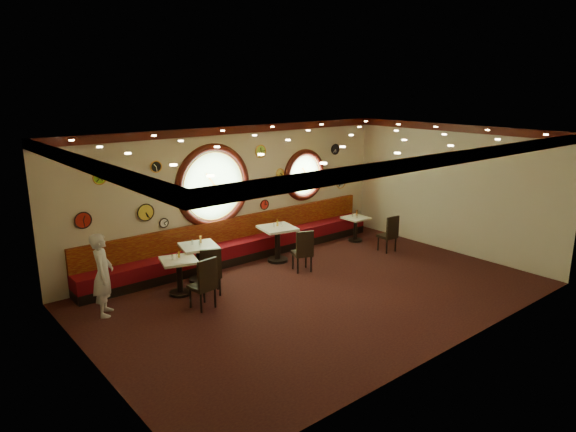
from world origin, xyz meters
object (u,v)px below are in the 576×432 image
object	(u,v)px
table_c	(277,240)
waiter	(103,274)
chair_a	(205,280)
condiment_d_salt	(353,215)
condiment_b_bottle	(201,239)
condiment_a_pepper	(177,257)
condiment_a_bottle	(179,254)
chair_d	(390,231)
condiment_c_pepper	(282,225)
condiment_d_bottle	(357,213)
table_a	(179,272)
condiment_a_salt	(172,257)
condiment_d_pepper	(357,216)
condiment_c_bottle	(277,223)
condiment_b_salt	(192,242)
chair_b	(211,268)
table_d	(356,226)
condiment_c_salt	(274,225)
condiment_b_pepper	(199,243)
table_b	(199,258)
chair_c	(303,248)

from	to	relation	value
table_c	waiter	size ratio (longest dim) A/B	0.58
chair_a	condiment_d_salt	distance (m)	5.49
condiment_b_bottle	condiment_a_pepper	bearing A→B (deg)	-150.10
condiment_a_bottle	chair_d	bearing A→B (deg)	-10.60
condiment_c_pepper	condiment_a_bottle	distance (m)	2.81
condiment_d_bottle	waiter	size ratio (longest dim) A/B	0.11
condiment_d_bottle	table_a	bearing A→B (deg)	-176.47
condiment_a_salt	waiter	bearing A→B (deg)	-179.86
condiment_a_salt	condiment_d_pepper	bearing A→B (deg)	1.58
condiment_c_bottle	condiment_b_salt	bearing A→B (deg)	177.40
table_c	condiment_b_salt	xyz separation A→B (m)	(-2.18, 0.17, 0.33)
condiment_a_bottle	waiter	world-z (taller)	waiter
table_c	chair_b	bearing A→B (deg)	-161.68
condiment_d_salt	waiter	world-z (taller)	waiter
condiment_d_salt	condiment_b_bottle	xyz separation A→B (m)	(-4.58, 0.14, 0.17)
table_d	condiment_b_bottle	size ratio (longest dim) A/B	4.39
waiter	condiment_d_pepper	bearing A→B (deg)	-60.69
condiment_c_salt	condiment_d_pepper	xyz separation A→B (m)	(2.68, -0.17, -0.18)
chair_d	condiment_c_pepper	xyz separation A→B (m)	(-2.54, 1.20, 0.37)
condiment_c_pepper	condiment_d_salt	bearing A→B (deg)	1.82
chair_b	condiment_d_pepper	distance (m)	4.96
chair_b	condiment_c_pepper	bearing A→B (deg)	41.27
table_d	condiment_b_pepper	bearing A→B (deg)	178.70
chair_d	chair_a	bearing A→B (deg)	-175.00
condiment_d_salt	condiment_b_bottle	size ratio (longest dim) A/B	0.69
condiment_d_salt	waiter	size ratio (longest dim) A/B	0.07
chair_a	condiment_c_pepper	world-z (taller)	chair_a
condiment_c_bottle	condiment_d_pepper	bearing A→B (deg)	-4.25
condiment_c_salt	condiment_b_pepper	bearing A→B (deg)	179.84
table_b	waiter	world-z (taller)	waiter
table_b	condiment_a_pepper	xyz separation A→B (m)	(-0.70, -0.36, 0.29)
table_a	condiment_c_salt	world-z (taller)	condiment_c_salt
condiment_b_salt	condiment_c_pepper	distance (m)	2.28
condiment_a_pepper	condiment_d_bottle	xyz separation A→B (m)	(5.55, 0.32, -0.05)
table_c	chair_c	distance (m)	0.94
chair_c	condiment_a_pepper	distance (m)	2.88
table_c	condiment_a_bottle	xyz separation A→B (m)	(-2.72, -0.24, 0.28)
condiment_a_salt	condiment_c_pepper	size ratio (longest dim) A/B	1.08
table_b	condiment_c_bottle	distance (m)	2.19
chair_b	condiment_a_bottle	world-z (taller)	chair_b
chair_a	chair_d	world-z (taller)	chair_a
chair_c	waiter	xyz separation A→B (m)	(-4.27, 0.66, 0.22)
table_c	waiter	xyz separation A→B (m)	(-4.27, -0.28, 0.24)
condiment_c_pepper	waiter	size ratio (longest dim) A/B	0.06
condiment_d_salt	condiment_a_pepper	world-z (taller)	condiment_a_pepper
condiment_d_pepper	condiment_d_bottle	bearing A→B (deg)	44.57
table_c	chair_d	world-z (taller)	chair_d
chair_c	condiment_d_salt	size ratio (longest dim) A/B	5.74
chair_d	condiment_d_salt	distance (m)	1.29
condiment_b_bottle	condiment_c_salt	bearing A→B (deg)	-3.64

